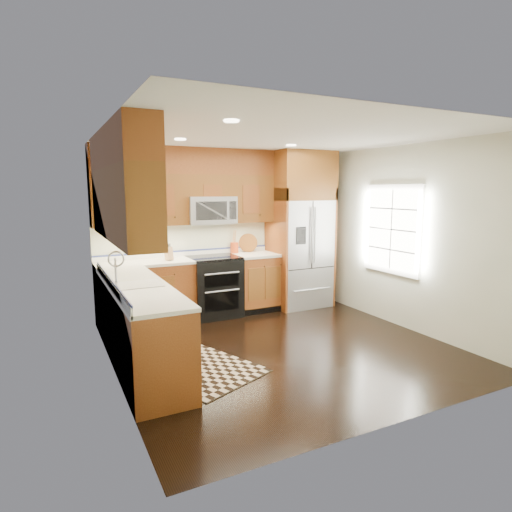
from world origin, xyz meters
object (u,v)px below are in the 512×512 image
refrigerator (300,230)px  utensil_crock (234,245)px  range (214,287)px  rug (190,364)px  knife_block (169,253)px

refrigerator → utensil_crock: refrigerator is taller
refrigerator → utensil_crock: bearing=165.3°
range → rug: size_ratio=0.58×
range → knife_block: size_ratio=3.80×
knife_block → refrigerator: bearing=-1.4°
rug → utensil_crock: bearing=31.7°
knife_block → utensil_crock: 1.19m
knife_block → utensil_crock: (1.16, 0.23, 0.03)m
knife_block → utensil_crock: bearing=11.3°
range → refrigerator: bearing=-1.4°
refrigerator → rug: bearing=-146.6°
refrigerator → utensil_crock: size_ratio=6.92×
rug → utensil_crock: (1.41, 1.93, 1.06)m
range → refrigerator: (1.55, -0.04, 0.83)m
range → knife_block: 0.91m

